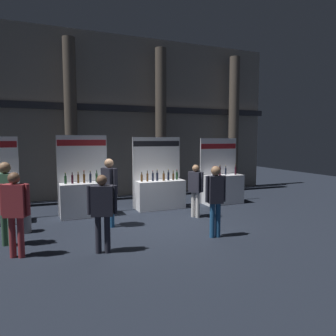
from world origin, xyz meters
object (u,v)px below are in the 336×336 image
(trash_bin, at_px, (24,219))
(visitor_4, at_px, (15,207))
(visitor_2, at_px, (196,186))
(visitor_3, at_px, (6,196))
(visitor_5, at_px, (215,196))
(exhibitor_booth_3, at_px, (222,186))
(exhibitor_booth_1, at_px, (85,196))
(visitor_0, at_px, (109,186))
(visitor_6, at_px, (102,206))
(exhibitor_booth_2, at_px, (160,191))

(trash_bin, distance_m, visitor_4, 1.89)
(visitor_2, height_order, visitor_3, visitor_3)
(visitor_4, bearing_deg, visitor_5, -162.32)
(exhibitor_booth_3, height_order, visitor_3, exhibitor_booth_3)
(exhibitor_booth_3, relative_size, visitor_5, 1.38)
(exhibitor_booth_1, xyz_separation_m, visitor_4, (-1.68, -2.85, 0.40))
(exhibitor_booth_3, distance_m, trash_bin, 6.58)
(visitor_4, bearing_deg, visitor_0, -123.03)
(visitor_6, bearing_deg, visitor_0, 89.78)
(trash_bin, bearing_deg, visitor_2, -3.63)
(visitor_0, xyz_separation_m, visitor_6, (-0.53, -1.85, -0.13))
(trash_bin, distance_m, visitor_6, 2.74)
(exhibitor_booth_1, xyz_separation_m, visitor_0, (0.47, -1.40, 0.49))
(exhibitor_booth_2, distance_m, visitor_0, 2.57)
(visitor_5, bearing_deg, visitor_6, 11.05)
(exhibitor_booth_3, bearing_deg, visitor_0, -162.03)
(exhibitor_booth_2, height_order, visitor_3, exhibitor_booth_2)
(trash_bin, height_order, visitor_4, visitor_4)
(exhibitor_booth_1, relative_size, visitor_5, 1.43)
(visitor_0, bearing_deg, visitor_3, 81.56)
(exhibitor_booth_1, xyz_separation_m, visitor_6, (-0.06, -3.25, 0.35))
(exhibitor_booth_2, xyz_separation_m, visitor_6, (-2.53, -3.37, 0.38))
(visitor_3, xyz_separation_m, visitor_4, (0.23, -0.80, -0.10))
(exhibitor_booth_1, relative_size, visitor_4, 1.44)
(visitor_2, xyz_separation_m, visitor_3, (-4.94, -0.66, 0.18))
(exhibitor_booth_1, relative_size, visitor_0, 1.34)
(visitor_2, bearing_deg, visitor_0, 58.68)
(exhibitor_booth_2, xyz_separation_m, visitor_2, (0.57, -1.51, 0.34))
(visitor_4, relative_size, visitor_5, 0.99)
(visitor_0, relative_size, visitor_4, 1.07)
(exhibitor_booth_3, distance_m, visitor_6, 5.92)
(exhibitor_booth_2, distance_m, visitor_5, 3.39)
(trash_bin, xyz_separation_m, visitor_2, (4.66, -0.30, 0.60))
(exhibitor_booth_3, xyz_separation_m, visitor_2, (-1.82, -1.41, 0.32))
(exhibitor_booth_1, relative_size, exhibitor_booth_2, 1.02)
(exhibitor_booth_2, height_order, trash_bin, exhibitor_booth_2)
(exhibitor_booth_1, relative_size, trash_bin, 3.71)
(visitor_3, bearing_deg, visitor_4, 143.22)
(exhibitor_booth_1, xyz_separation_m, exhibitor_booth_2, (2.47, 0.11, -0.03))
(exhibitor_booth_2, bearing_deg, visitor_3, -153.70)
(exhibitor_booth_2, height_order, visitor_0, exhibitor_booth_2)
(visitor_2, bearing_deg, visitor_6, 89.43)
(visitor_3, height_order, visitor_6, visitor_3)
(trash_bin, height_order, visitor_5, visitor_5)
(visitor_4, bearing_deg, exhibitor_booth_3, -133.32)
(visitor_2, bearing_deg, visitor_3, 66.02)
(exhibitor_booth_3, bearing_deg, visitor_6, -146.35)
(visitor_5, bearing_deg, exhibitor_booth_1, -40.37)
(visitor_0, height_order, visitor_2, visitor_0)
(exhibitor_booth_2, distance_m, visitor_3, 4.91)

